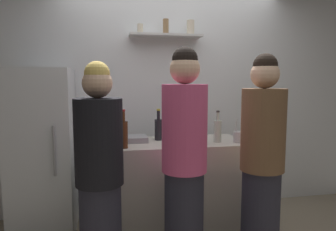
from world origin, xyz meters
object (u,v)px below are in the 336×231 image
(wine_bottle_green_glass, at_px, (201,132))
(person_brown_jacket, at_px, (262,164))
(baking_pan, at_px, (129,139))
(wine_bottle_amber_glass, at_px, (124,133))
(person_blonde, at_px, (100,179))
(water_bottle_plastic, at_px, (181,136))
(wine_bottle_dark_glass, at_px, (158,129))
(refrigerator, at_px, (43,152))
(utensil_holder, at_px, (239,137))
(person_pink_top, at_px, (184,165))
(wine_bottle_pale_glass, at_px, (218,130))

(wine_bottle_green_glass, xyz_separation_m, person_brown_jacket, (0.35, -0.49, -0.19))
(baking_pan, height_order, wine_bottle_green_glass, wine_bottle_green_glass)
(wine_bottle_amber_glass, relative_size, person_blonde, 0.20)
(water_bottle_plastic, distance_m, person_brown_jacket, 0.72)
(baking_pan, relative_size, wine_bottle_amber_glass, 1.02)
(wine_bottle_dark_glass, bearing_deg, refrigerator, 169.38)
(wine_bottle_green_glass, distance_m, person_brown_jacket, 0.63)
(baking_pan, bearing_deg, refrigerator, 164.09)
(refrigerator, height_order, utensil_holder, refrigerator)
(baking_pan, relative_size, person_blonde, 0.21)
(utensil_holder, bearing_deg, person_pink_top, -143.88)
(wine_bottle_green_glass, bearing_deg, wine_bottle_dark_glass, 142.49)
(water_bottle_plastic, relative_size, person_brown_jacket, 0.13)
(baking_pan, bearing_deg, wine_bottle_dark_glass, 5.20)
(wine_bottle_dark_glass, xyz_separation_m, person_pink_top, (0.08, -0.73, -0.17))
(wine_bottle_pale_glass, height_order, person_pink_top, person_pink_top)
(utensil_holder, relative_size, person_blonde, 0.13)
(person_brown_jacket, bearing_deg, wine_bottle_green_glass, 119.81)
(baking_pan, distance_m, utensil_holder, 1.04)
(person_blonde, bearing_deg, person_brown_jacket, 74.63)
(wine_bottle_amber_glass, bearing_deg, person_blonde, -113.95)
(utensil_holder, distance_m, wine_bottle_pale_glass, 0.21)
(baking_pan, xyz_separation_m, wine_bottle_pale_glass, (0.82, -0.18, 0.09))
(person_brown_jacket, bearing_deg, person_pink_top, 171.79)
(refrigerator, distance_m, wine_bottle_pale_glass, 1.70)
(wine_bottle_green_glass, bearing_deg, wine_bottle_amber_glass, -176.69)
(utensil_holder, xyz_separation_m, wine_bottle_pale_glass, (-0.19, 0.05, 0.06))
(utensil_holder, relative_size, person_pink_top, 0.13)
(person_pink_top, bearing_deg, wine_bottle_amber_glass, 23.91)
(refrigerator, xyz_separation_m, wine_bottle_green_glass, (1.46, -0.48, 0.23))
(wine_bottle_pale_glass, height_order, wine_bottle_dark_glass, wine_bottle_dark_glass)
(wine_bottle_amber_glass, bearing_deg, person_pink_top, -44.26)
(wine_bottle_green_glass, relative_size, person_brown_jacket, 0.17)
(wine_bottle_green_glass, xyz_separation_m, person_blonde, (-0.90, -0.48, -0.23))
(baking_pan, relative_size, wine_bottle_dark_glass, 1.12)
(refrigerator, distance_m, utensil_holder, 1.90)
(person_blonde, bearing_deg, refrigerator, -164.88)
(wine_bottle_pale_glass, distance_m, water_bottle_plastic, 0.40)
(wine_bottle_pale_glass, relative_size, wine_bottle_dark_glass, 0.98)
(refrigerator, height_order, person_brown_jacket, person_brown_jacket)
(wine_bottle_amber_glass, height_order, person_brown_jacket, person_brown_jacket)
(water_bottle_plastic, height_order, person_blonde, person_blonde)
(wine_bottle_green_glass, bearing_deg, baking_pan, 159.16)
(wine_bottle_green_glass, relative_size, person_pink_top, 0.17)
(wine_bottle_dark_glass, relative_size, person_brown_jacket, 0.18)
(person_blonde, relative_size, person_brown_jacket, 0.96)
(baking_pan, distance_m, person_brown_jacket, 1.23)
(utensil_holder, height_order, wine_bottle_green_glass, wine_bottle_green_glass)
(wine_bottle_amber_glass, xyz_separation_m, water_bottle_plastic, (0.50, -0.02, -0.03))
(wine_bottle_amber_glass, height_order, person_blonde, person_blonde)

